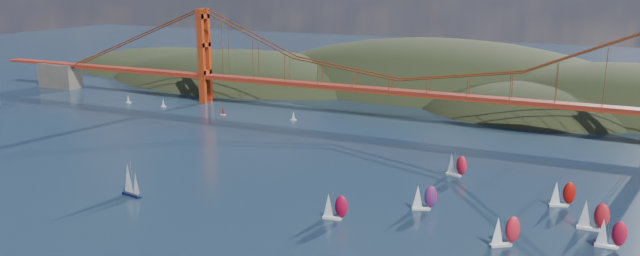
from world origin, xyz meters
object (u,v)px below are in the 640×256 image
object	(u,v)px
racer_3	(562,193)
racer_4	(593,215)
racer_5	(456,165)
racer_rwb	(424,197)
racer_1	(505,231)
sloop_navy	(130,181)
racer_0	(334,206)
racer_2	(611,233)

from	to	relation	value
racer_3	racer_4	distance (m)	19.64
racer_5	racer_rwb	distance (m)	39.15
racer_1	racer_3	distance (m)	41.50
racer_4	racer_5	world-z (taller)	racer_4
sloop_navy	racer_3	size ratio (longest dim) A/B	1.30
sloop_navy	racer_1	distance (m)	124.11
racer_0	racer_5	size ratio (longest dim) A/B	0.99
racer_1	sloop_navy	bearing A→B (deg)	150.75
racer_1	racer_2	world-z (taller)	racer_1
racer_0	racer_2	distance (m)	79.31
racer_3	sloop_navy	bearing A→B (deg)	179.73
racer_1	racer_5	xyz separation A→B (m)	(-26.80, 56.56, -0.26)
racer_0	racer_4	size ratio (longest dim) A/B	0.91
racer_4	racer_rwb	size ratio (longest dim) A/B	1.09
racer_3	racer_rwb	size ratio (longest dim) A/B	1.03
racer_4	racer_3	bearing A→B (deg)	120.85
racer_0	racer_5	world-z (taller)	racer_5
sloop_navy	racer_5	bearing A→B (deg)	44.43
racer_1	racer_2	size ratio (longest dim) A/B	1.06
racer_0	racer_4	xyz separation A→B (m)	(73.19, 24.96, 0.42)
sloop_navy	racer_2	size ratio (longest dim) A/B	1.33
sloop_navy	racer_0	world-z (taller)	sloop_navy
racer_0	racer_5	xyz separation A→B (m)	(24.41, 58.81, 0.06)
racer_3	racer_2	bearing A→B (deg)	-83.67
racer_2	racer_rwb	xyz separation A→B (m)	(-55.17, 6.12, -0.04)
racer_0	racer_2	xyz separation A→B (m)	(78.14, 13.57, 0.06)
racer_0	sloop_navy	bearing A→B (deg)	-177.60
racer_rwb	racer_0	bearing A→B (deg)	-161.75
sloop_navy	racer_1	size ratio (longest dim) A/B	1.26
sloop_navy	racer_rwb	world-z (taller)	sloop_navy
racer_0	racer_3	size ratio (longest dim) A/B	0.97
racer_2	racer_5	bearing A→B (deg)	137.84
racer_4	racer_rwb	world-z (taller)	racer_4
sloop_navy	racer_rwb	xyz separation A→B (m)	(95.27, 29.74, -1.10)
racer_1	racer_4	distance (m)	31.60
racer_3	racer_rwb	distance (m)	46.08
sloop_navy	racer_0	distance (m)	73.00
racer_2	sloop_navy	bearing A→B (deg)	-173.14
racer_1	racer_4	size ratio (longest dim) A/B	0.98
racer_1	racer_3	size ratio (longest dim) A/B	1.04
sloop_navy	racer_5	world-z (taller)	sloop_navy
racer_2	racer_5	world-z (taller)	racer_2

